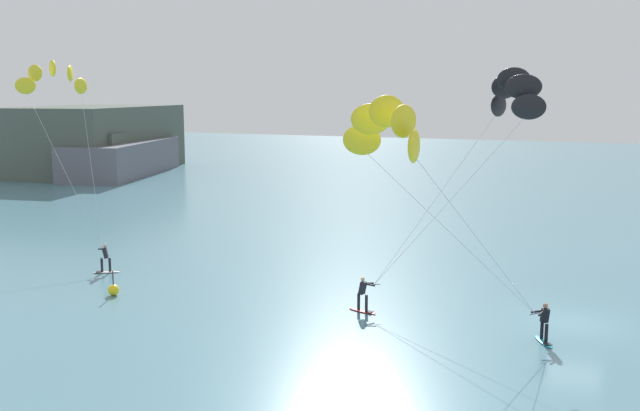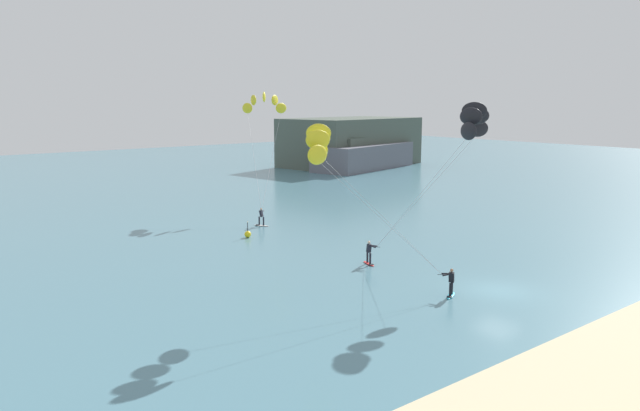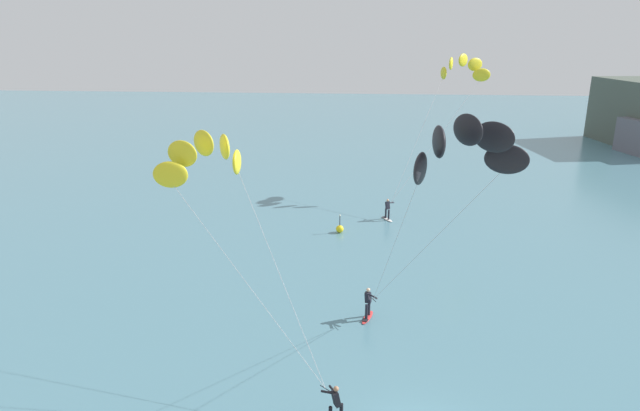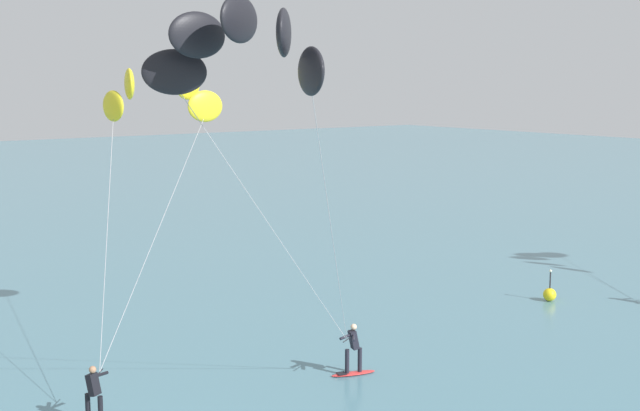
{
  "view_description": "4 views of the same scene",
  "coord_description": "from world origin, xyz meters",
  "px_view_note": "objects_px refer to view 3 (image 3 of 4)",
  "views": [
    {
      "loc": [
        -32.33,
        -0.83,
        10.22
      ],
      "look_at": [
        -0.22,
        12.15,
        4.61
      ],
      "focal_mm": 39.79,
      "sensor_mm": 36.0,
      "label": 1
    },
    {
      "loc": [
        -30.63,
        -21.01,
        11.4
      ],
      "look_at": [
        -4.85,
        11.2,
        4.25
      ],
      "focal_mm": 34.22,
      "sensor_mm": 36.0,
      "label": 2
    },
    {
      "loc": [
        -2.09,
        -16.02,
        13.89
      ],
      "look_at": [
        -4.62,
        11.56,
        5.25
      ],
      "focal_mm": 30.97,
      "sensor_mm": 36.0,
      "label": 3
    },
    {
      "loc": [
        18.28,
        -7.15,
        9.3
      ],
      "look_at": [
        -3.3,
        8.95,
        5.37
      ],
      "focal_mm": 47.46,
      "sensor_mm": 36.0,
      "label": 4
    }
  ],
  "objects_px": {
    "kitesurfer_mid_water": "(460,158)",
    "kitesurfer_far_out": "(459,73)",
    "marker_buoy": "(340,229)",
    "kitesurfer_nearshore": "(210,167)"
  },
  "relations": [
    {
      "from": "kitesurfer_mid_water",
      "to": "kitesurfer_far_out",
      "type": "bearing_deg",
      "value": 81.81
    },
    {
      "from": "marker_buoy",
      "to": "kitesurfer_mid_water",
      "type": "bearing_deg",
      "value": -74.12
    },
    {
      "from": "kitesurfer_mid_water",
      "to": "marker_buoy",
      "type": "xyz_separation_m",
      "value": [
        -5.22,
        18.34,
        -9.4
      ]
    },
    {
      "from": "kitesurfer_far_out",
      "to": "kitesurfer_nearshore",
      "type": "bearing_deg",
      "value": -117.12
    },
    {
      "from": "kitesurfer_nearshore",
      "to": "kitesurfer_mid_water",
      "type": "bearing_deg",
      "value": -13.7
    },
    {
      "from": "kitesurfer_nearshore",
      "to": "marker_buoy",
      "type": "bearing_deg",
      "value": 73.93
    },
    {
      "from": "kitesurfer_mid_water",
      "to": "kitesurfer_far_out",
      "type": "relative_size",
      "value": 0.92
    },
    {
      "from": "kitesurfer_nearshore",
      "to": "kitesurfer_mid_water",
      "type": "height_order",
      "value": "kitesurfer_mid_water"
    },
    {
      "from": "kitesurfer_nearshore",
      "to": "kitesurfer_far_out",
      "type": "relative_size",
      "value": 0.82
    },
    {
      "from": "kitesurfer_nearshore",
      "to": "kitesurfer_far_out",
      "type": "distance_m",
      "value": 31.06
    }
  ]
}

